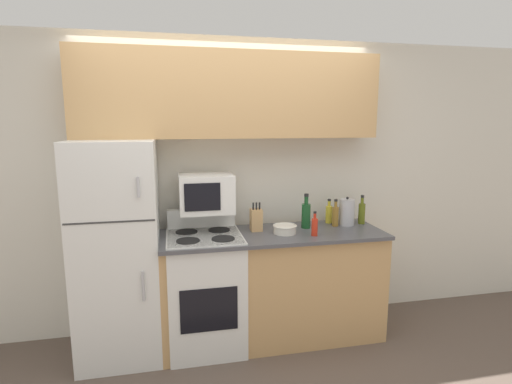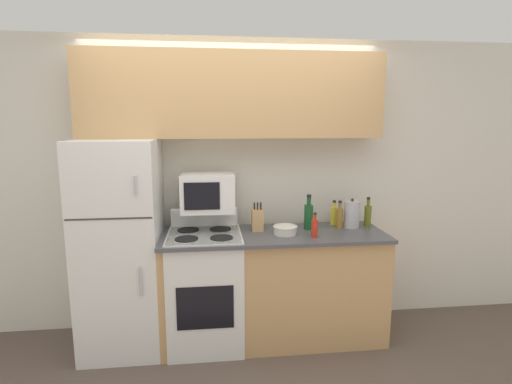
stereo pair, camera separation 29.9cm
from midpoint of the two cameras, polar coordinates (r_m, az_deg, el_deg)
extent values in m
plane|color=brown|center=(3.40, 0.35, -22.83)|extent=(12.00, 12.00, 0.00)
cube|color=silver|center=(3.58, -0.96, 0.87)|extent=(8.00, 0.05, 2.55)
cube|color=tan|center=(3.49, 4.99, -13.51)|extent=(1.84, 0.59, 0.91)
cube|color=#4C4C51|center=(3.31, 5.18, -6.18)|extent=(1.84, 0.63, 0.03)
cube|color=white|center=(3.36, -16.31, -7.52)|extent=(0.62, 0.65, 1.71)
cube|color=#383838|center=(2.97, -17.60, -3.68)|extent=(0.60, 0.01, 0.01)
cylinder|color=#B7B7BC|center=(2.88, -14.02, 0.90)|extent=(0.02, 0.02, 0.14)
cylinder|color=#B7B7BC|center=(3.07, -13.44, -12.45)|extent=(0.02, 0.02, 0.22)
cube|color=tan|center=(3.36, -0.69, 13.61)|extent=(2.47, 0.31, 0.69)
cube|color=white|center=(3.40, -4.67, -13.75)|extent=(0.60, 0.59, 0.95)
cube|color=black|center=(3.14, -4.46, -16.25)|extent=(0.43, 0.01, 0.34)
cube|color=#2D2D2D|center=(3.24, -4.78, -6.16)|extent=(0.57, 0.57, 0.01)
cube|color=white|center=(3.49, -4.96, -3.53)|extent=(0.57, 0.06, 0.16)
cylinder|color=black|center=(3.11, -7.20, -6.69)|extent=(0.18, 0.18, 0.01)
cylinder|color=black|center=(3.12, -2.22, -6.58)|extent=(0.18, 0.18, 0.01)
cylinder|color=black|center=(3.36, -7.16, -5.43)|extent=(0.18, 0.18, 0.01)
cylinder|color=black|center=(3.37, -2.57, -5.33)|extent=(0.18, 0.18, 0.01)
cube|color=white|center=(3.29, -4.36, -0.08)|extent=(0.43, 0.33, 0.31)
cube|color=black|center=(3.12, -5.03, -0.63)|extent=(0.28, 0.01, 0.22)
cube|color=tan|center=(3.35, 2.76, -4.04)|extent=(0.09, 0.10, 0.18)
cylinder|color=black|center=(3.31, 2.35, -2.06)|extent=(0.01, 0.01, 0.06)
cylinder|color=black|center=(3.32, 2.80, -2.05)|extent=(0.01, 0.01, 0.06)
cylinder|color=black|center=(3.32, 3.26, -2.03)|extent=(0.01, 0.01, 0.06)
cylinder|color=silver|center=(3.28, 6.80, -5.49)|extent=(0.19, 0.19, 0.07)
torus|color=silver|center=(3.27, 6.81, -4.94)|extent=(0.20, 0.20, 0.01)
cylinder|color=olive|center=(3.54, 14.22, -3.72)|extent=(0.06, 0.06, 0.17)
cylinder|color=olive|center=(3.52, 14.30, -1.97)|extent=(0.03, 0.03, 0.05)
cylinder|color=black|center=(3.51, 14.32, -1.39)|extent=(0.03, 0.03, 0.02)
cylinder|color=gold|center=(3.64, 13.38, -3.40)|extent=(0.06, 0.06, 0.15)
cylinder|color=gold|center=(3.62, 13.45, -1.85)|extent=(0.03, 0.03, 0.05)
cylinder|color=black|center=(3.62, 13.47, -1.33)|extent=(0.03, 0.03, 0.02)
cylinder|color=red|center=(3.22, 11.03, -5.20)|extent=(0.05, 0.05, 0.14)
cylinder|color=red|center=(3.20, 11.08, -3.61)|extent=(0.02, 0.02, 0.04)
cylinder|color=black|center=(3.19, 11.10, -3.09)|extent=(0.02, 0.03, 0.02)
cylinder|color=#194C23|center=(3.44, 10.00, -3.59)|extent=(0.08, 0.08, 0.21)
cylinder|color=#194C23|center=(3.41, 10.07, -1.34)|extent=(0.03, 0.03, 0.07)
cylinder|color=black|center=(3.40, 10.09, -0.59)|extent=(0.04, 0.04, 0.02)
cylinder|color=#5B6619|center=(3.67, 17.94, -3.32)|extent=(0.06, 0.06, 0.18)
cylinder|color=#5B6619|center=(3.64, 18.04, -1.49)|extent=(0.03, 0.03, 0.06)
cylinder|color=black|center=(3.63, 18.07, -0.88)|extent=(0.03, 0.03, 0.02)
cylinder|color=#B7B7BC|center=(3.58, 15.86, -3.10)|extent=(0.13, 0.13, 0.23)
sphere|color=black|center=(3.56, 15.96, -1.10)|extent=(0.02, 0.02, 0.02)
camera|label=1|loc=(0.15, -87.32, 0.47)|focal=28.00mm
camera|label=2|loc=(0.15, 92.68, -0.47)|focal=28.00mm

